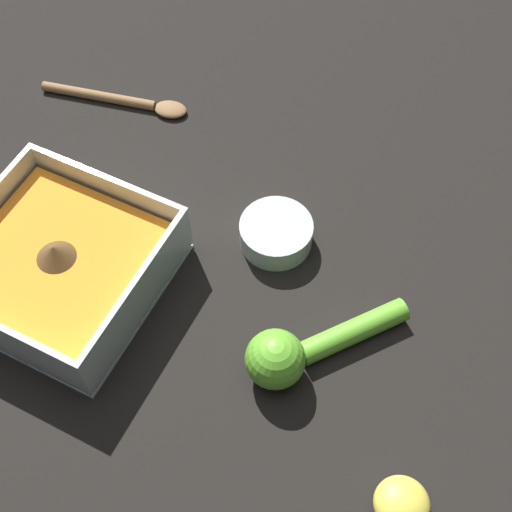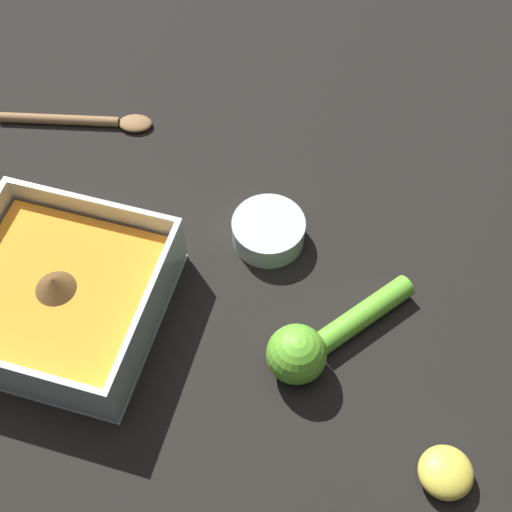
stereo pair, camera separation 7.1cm
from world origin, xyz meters
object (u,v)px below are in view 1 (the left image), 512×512
lemon_squeezer (296,352)px  wooden_spoon (123,101)px  spice_bowl (276,234)px  lemon_half (402,504)px  square_dish (61,268)px

lemon_squeezer → wooden_spoon: bearing=-85.9°
spice_bowl → lemon_half: size_ratio=1.61×
square_dish → spice_bowl: size_ratio=2.47×
lemon_squeezer → wooden_spoon: (0.22, 0.33, -0.02)m
lemon_squeezer → lemon_half: (-0.08, -0.14, -0.01)m
lemon_squeezer → lemon_half: lemon_squeezer is taller
square_dish → spice_bowl: bearing=-50.4°
spice_bowl → lemon_squeezer: bearing=-147.0°
square_dish → wooden_spoon: 0.26m
lemon_half → spice_bowl: bearing=46.7°
square_dish → lemon_squeezer: square_dish is taller
square_dish → wooden_spoon: (0.24, 0.08, -0.02)m
wooden_spoon → lemon_squeezer: bearing=-46.3°
spice_bowl → wooden_spoon: (0.10, 0.26, -0.01)m
spice_bowl → wooden_spoon: spice_bowl is taller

